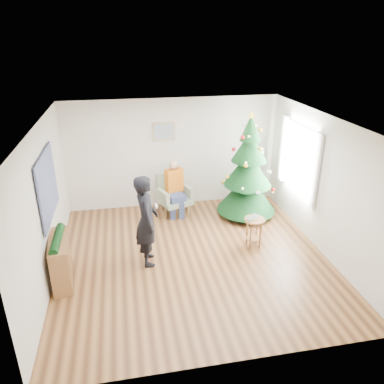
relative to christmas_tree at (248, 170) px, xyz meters
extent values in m
plane|color=brown|center=(-1.56, -1.56, -1.10)|extent=(5.00, 5.00, 0.00)
plane|color=white|center=(-1.56, -1.56, 1.50)|extent=(5.00, 5.00, 0.00)
plane|color=silver|center=(-1.56, 0.94, 0.20)|extent=(5.00, 0.00, 5.00)
plane|color=silver|center=(-1.56, -4.06, 0.20)|extent=(5.00, 0.00, 5.00)
plane|color=silver|center=(-4.06, -1.56, 0.20)|extent=(0.00, 5.00, 5.00)
plane|color=silver|center=(0.94, -1.56, 0.20)|extent=(0.00, 5.00, 5.00)
cube|color=white|center=(0.91, -0.56, 0.40)|extent=(0.04, 1.30, 1.40)
cube|color=white|center=(0.88, -1.31, 0.40)|extent=(0.05, 0.25, 1.50)
cube|color=white|center=(0.88, 0.19, 0.40)|extent=(0.05, 0.25, 1.50)
cylinder|color=#3F2816|center=(0.00, 0.00, -0.94)|extent=(0.10, 0.10, 0.31)
cone|color=black|center=(0.00, 0.00, -0.53)|extent=(1.35, 1.35, 0.88)
cone|color=black|center=(0.00, 0.00, 0.04)|extent=(1.08, 1.08, 0.78)
cone|color=black|center=(0.00, 0.00, 0.56)|extent=(0.79, 0.79, 0.67)
cone|color=black|center=(0.00, 0.00, 0.98)|extent=(0.46, 0.46, 0.57)
cone|color=gold|center=(0.00, 0.00, 1.27)|extent=(0.15, 0.15, 0.15)
cylinder|color=brown|center=(-0.30, -1.38, -0.51)|extent=(0.41, 0.41, 0.04)
cylinder|color=brown|center=(-0.30, -1.38, -0.91)|extent=(0.30, 0.30, 0.02)
imported|color=silver|center=(-0.30, -1.38, -0.47)|extent=(0.40, 0.38, 0.03)
cube|color=gray|center=(-1.61, 0.35, -0.76)|extent=(0.82, 0.79, 0.12)
cube|color=gray|center=(-1.70, 0.62, -0.42)|extent=(0.66, 0.32, 0.60)
cube|color=gray|center=(-1.90, 0.25, -0.60)|extent=(0.25, 0.52, 0.30)
cube|color=gray|center=(-1.32, 0.45, -0.60)|extent=(0.25, 0.52, 0.30)
cube|color=navy|center=(-1.61, 0.28, -0.63)|extent=(0.48, 0.49, 0.14)
cube|color=#CB6513|center=(-1.61, 0.48, -0.30)|extent=(0.44, 0.32, 0.55)
sphere|color=tan|center=(-1.61, 0.46, 0.08)|extent=(0.21, 0.21, 0.21)
imported|color=black|center=(-2.40, -1.53, -0.24)|extent=(0.43, 0.64, 1.72)
cube|color=white|center=(-2.22, -1.56, 0.05)|extent=(0.04, 0.13, 0.04)
cube|color=brown|center=(-3.89, -1.82, -0.70)|extent=(0.41, 1.03, 0.80)
cylinder|color=black|center=(-3.89, -1.82, -0.28)|extent=(0.14, 0.90, 0.14)
cube|color=black|center=(-4.02, -1.26, 0.45)|extent=(0.03, 1.50, 1.15)
cube|color=tan|center=(-1.76, 0.91, 0.75)|extent=(0.52, 0.03, 0.42)
cube|color=gray|center=(-1.76, 0.88, 0.75)|extent=(0.44, 0.02, 0.34)
camera|label=1|loc=(-2.72, -7.49, 2.88)|focal=35.00mm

